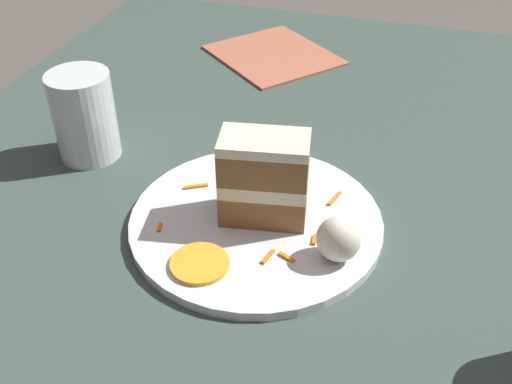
{
  "coord_description": "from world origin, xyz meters",
  "views": [
    {
      "loc": [
        -0.12,
        0.54,
        0.45
      ],
      "look_at": [
        0.03,
        0.06,
        0.07
      ],
      "focal_mm": 42.0,
      "sensor_mm": 36.0,
      "label": 1
    }
  ],
  "objects_px": {
    "plate": "(256,221)",
    "cream_dollop": "(338,239)",
    "drinking_glass": "(85,121)",
    "cake_slice": "(264,178)",
    "orange_garnish": "(200,264)",
    "menu_card": "(273,55)"
  },
  "relations": [
    {
      "from": "menu_card",
      "to": "orange_garnish",
      "type": "bearing_deg",
      "value": -132.13
    },
    {
      "from": "cake_slice",
      "to": "cream_dollop",
      "type": "height_order",
      "value": "cake_slice"
    },
    {
      "from": "plate",
      "to": "cake_slice",
      "type": "relative_size",
      "value": 2.77
    },
    {
      "from": "cream_dollop",
      "to": "menu_card",
      "type": "relative_size",
      "value": 0.25
    },
    {
      "from": "cake_slice",
      "to": "cream_dollop",
      "type": "xyz_separation_m",
      "value": [
        -0.09,
        0.04,
        -0.03
      ]
    },
    {
      "from": "cream_dollop",
      "to": "drinking_glass",
      "type": "relative_size",
      "value": 0.44
    },
    {
      "from": "plate",
      "to": "orange_garnish",
      "type": "bearing_deg",
      "value": 70.73
    },
    {
      "from": "plate",
      "to": "cream_dollop",
      "type": "relative_size",
      "value": 5.64
    },
    {
      "from": "plate",
      "to": "drinking_glass",
      "type": "bearing_deg",
      "value": -16.73
    },
    {
      "from": "cake_slice",
      "to": "orange_garnish",
      "type": "height_order",
      "value": "cake_slice"
    },
    {
      "from": "cake_slice",
      "to": "cream_dollop",
      "type": "bearing_deg",
      "value": 54.33
    },
    {
      "from": "orange_garnish",
      "to": "drinking_glass",
      "type": "distance_m",
      "value": 0.27
    },
    {
      "from": "orange_garnish",
      "to": "cake_slice",
      "type": "bearing_deg",
      "value": -111.72
    },
    {
      "from": "orange_garnish",
      "to": "drinking_glass",
      "type": "xyz_separation_m",
      "value": [
        0.21,
        -0.16,
        0.03
      ]
    },
    {
      "from": "cream_dollop",
      "to": "orange_garnish",
      "type": "relative_size",
      "value": 0.83
    },
    {
      "from": "plate",
      "to": "cream_dollop",
      "type": "distance_m",
      "value": 0.11
    },
    {
      "from": "cream_dollop",
      "to": "orange_garnish",
      "type": "xyz_separation_m",
      "value": [
        0.13,
        0.05,
        -0.02
      ]
    },
    {
      "from": "cream_dollop",
      "to": "orange_garnish",
      "type": "bearing_deg",
      "value": 22.19
    },
    {
      "from": "plate",
      "to": "drinking_glass",
      "type": "relative_size",
      "value": 2.48
    },
    {
      "from": "cake_slice",
      "to": "orange_garnish",
      "type": "relative_size",
      "value": 1.69
    },
    {
      "from": "drinking_glass",
      "to": "cake_slice",
      "type": "bearing_deg",
      "value": 165.0
    },
    {
      "from": "plate",
      "to": "drinking_glass",
      "type": "height_order",
      "value": "drinking_glass"
    }
  ]
}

